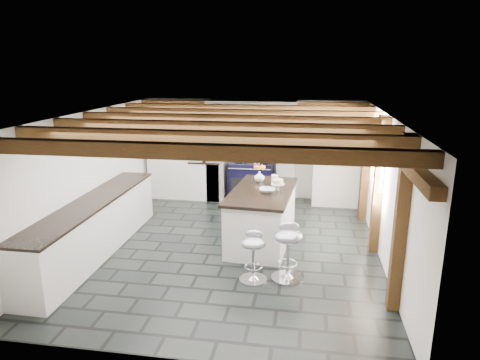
% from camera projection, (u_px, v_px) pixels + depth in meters
% --- Properties ---
extents(ground, '(6.00, 6.00, 0.00)m').
position_uv_depth(ground, '(231.00, 246.00, 7.46)').
color(ground, black).
rests_on(ground, ground).
extents(room_shell, '(6.00, 6.03, 6.00)m').
position_uv_depth(room_shell, '(213.00, 167.00, 8.62)').
color(room_shell, white).
rests_on(room_shell, ground).
extents(range_cooker, '(1.00, 0.63, 0.99)m').
position_uv_depth(range_cooker, '(251.00, 181.00, 9.89)').
color(range_cooker, black).
rests_on(range_cooker, ground).
extents(kitchen_island, '(1.18, 2.03, 1.29)m').
position_uv_depth(kitchen_island, '(262.00, 216.00, 7.53)').
color(kitchen_island, white).
rests_on(kitchen_island, ground).
extents(bar_stool_near, '(0.50, 0.50, 0.87)m').
position_uv_depth(bar_stool_near, '(288.00, 245.00, 6.20)').
color(bar_stool_near, silver).
rests_on(bar_stool_near, ground).
extents(bar_stool_far, '(0.41, 0.41, 0.76)m').
position_uv_depth(bar_stool_far, '(254.00, 251.00, 6.18)').
color(bar_stool_far, silver).
rests_on(bar_stool_far, ground).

